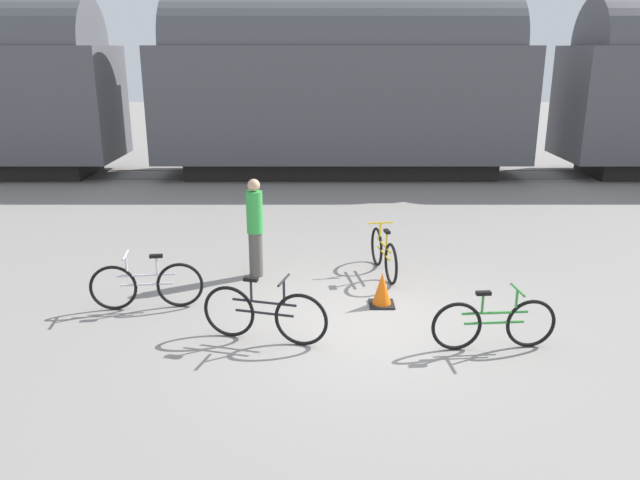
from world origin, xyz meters
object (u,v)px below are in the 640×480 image
Objects in this scene: person_in_green at (257,227)px; traffic_cone at (383,290)px; bicycle_silver at (148,285)px; bicycle_green at (496,324)px; bicycle_black at (266,314)px; freight_train at (342,84)px; bicycle_yellow at (385,254)px.

person_in_green is 2.62m from traffic_cone.
bicycle_silver reaches higher than traffic_cone.
person_in_green reaches higher than bicycle_green.
bicycle_black reaches higher than bicycle_green.
person_in_green reaches higher than bicycle_silver.
bicycle_silver is (-3.38, -10.89, -2.48)m from freight_train.
bicycle_green is 2.04m from traffic_cone.
bicycle_silver is at bearing 164.79° from bicycle_green.
person_in_green is at bearing -177.81° from bicycle_yellow.
person_in_green reaches higher than bicycle_black.
freight_train is at bearing 91.80° from traffic_cone.
person_in_green is (-2.31, -0.09, 0.53)m from bicycle_yellow.
bicycle_silver is at bearing 149.43° from bicycle_black.
person_in_green is (1.57, 1.47, 0.53)m from bicycle_silver.
bicycle_black is at bearing 175.77° from bicycle_green.
person_in_green is at bearing -100.85° from freight_train.
bicycle_black is 2.18m from traffic_cone.
traffic_cone is at bearing 1.83° from bicycle_silver.
bicycle_yellow is at bearing 112.44° from bicycle_green.
freight_train is 68.02× the size of traffic_cone.
bicycle_green is 0.99× the size of bicycle_silver.
freight_train is at bearing 97.97° from bicycle_green.
freight_train is 21.80× the size of bicycle_yellow.
bicycle_black is at bearing -96.75° from freight_train.
bicycle_green is at bearing -82.03° from freight_train.
bicycle_yellow is at bearing -86.92° from freight_train.
bicycle_black is 1.00× the size of person_in_green.
bicycle_silver is (-5.10, 1.39, 0.02)m from bicycle_green.
bicycle_black is 1.03× the size of bicycle_green.
bicycle_silver is 2.22m from person_in_green.
bicycle_green is 0.97× the size of person_in_green.
bicycle_yellow is 3.33m from bicycle_black.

